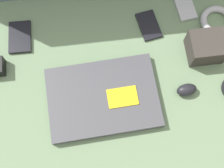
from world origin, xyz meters
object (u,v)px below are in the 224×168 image
Objects in this scene: laptop at (103,98)px; computer_mouse at (187,90)px; phone_silver at (20,37)px; phone_small at (149,25)px; camera_pouch at (206,47)px; phone_black at (184,6)px.

laptop is 0.26m from computer_mouse.
phone_silver is 0.43m from phone_small.
camera_pouch reaches higher than computer_mouse.
camera_pouch is (0.08, 0.13, 0.02)m from computer_mouse.
phone_silver is 1.01× the size of phone_small.
computer_mouse is at bearing -4.01° from laptop.
laptop is 3.03× the size of phone_small.
computer_mouse reaches higher than phone_small.
phone_black is (0.31, 0.29, -0.01)m from laptop.
laptop is 0.29m from phone_small.
laptop is at bearing -142.91° from phone_black.
camera_pouch is (0.03, -0.17, 0.03)m from phone_black.
phone_black is at bearing 6.78° from phone_silver.
computer_mouse is 0.58× the size of phone_small.
laptop is at bearing 172.40° from computer_mouse.
phone_silver is at bearing 147.85° from computer_mouse.
laptop is 0.43m from phone_black.
phone_silver is 0.98× the size of phone_black.
phone_black is at bearing 99.03° from camera_pouch.
computer_mouse reaches higher than phone_silver.
phone_silver is 1.06× the size of camera_pouch.
phone_small is at bearing 144.38° from camera_pouch.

